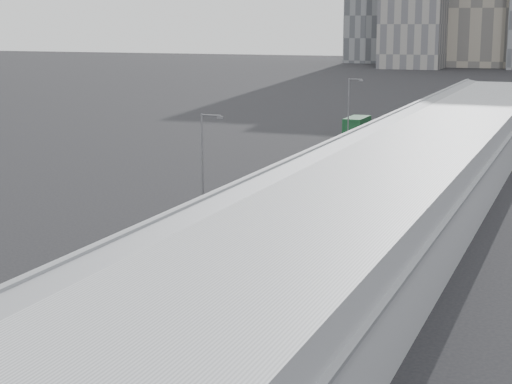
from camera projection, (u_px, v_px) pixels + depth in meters
The scene contains 20 objects.
sidewalk at pixel (358, 220), 73.43m from camera, with size 10.00×170.00×0.12m, color gray.
lane_line at pixel (245, 211), 77.20m from camera, with size 0.12×160.00×0.02m, color gold.
depot at pixel (406, 184), 71.32m from camera, with size 12.45×160.40×7.20m.
bus_1 at pixel (64, 317), 45.17m from camera, with size 2.95×12.26×3.56m.
bus_2 at pixel (184, 248), 58.08m from camera, with size 3.99×13.80×3.98m.
bus_3 at pixel (252, 219), 67.26m from camera, with size 2.86×12.84×3.75m.
bus_4 at pixel (305, 183), 81.07m from camera, with size 3.10×14.00×4.09m.
bus_5 at pixel (349, 158), 95.96m from camera, with size 3.15×13.87×4.03m.
bus_6 at pixel (378, 145), 106.57m from camera, with size 3.84×13.85×4.00m.
bus_7 at pixel (404, 131), 119.94m from camera, with size 3.66×13.97×4.04m.
bus_8 at pixel (419, 120), 134.81m from camera, with size 3.54×12.23×3.52m.
bus_9 at pixel (433, 111), 146.11m from camera, with size 3.05×13.74×4.01m.
tree_1 at pixel (230, 221), 55.95m from camera, with size 2.70×2.70×5.36m.
tree_2 at pixel (315, 178), 72.41m from camera, with size 2.41×2.41×4.99m.
tree_3 at pixel (389, 145), 97.39m from camera, with size 1.97×1.97×3.98m.
tree_4 at pixel (425, 127), 115.53m from camera, with size 1.15×1.15×3.43m.
street_lamp_near at pixel (204, 158), 73.78m from camera, with size 2.04×0.22×9.07m.
street_lamp_far at pixel (350, 107), 116.94m from camera, with size 2.04×0.22×9.21m.
shipping_container at pixel (357, 127), 126.83m from camera, with size 2.68×6.52×2.89m, color #11391E.
suv at pixel (391, 119), 144.04m from camera, with size 2.38×5.15×1.43m, color black.
Camera 1 is at (26.92, -14.80, 16.84)m, focal length 60.00 mm.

